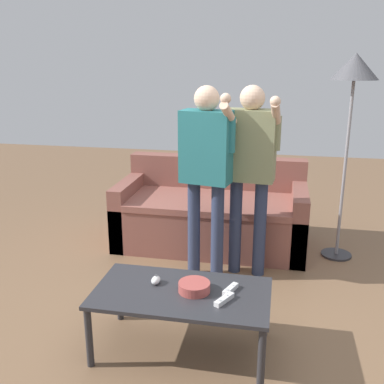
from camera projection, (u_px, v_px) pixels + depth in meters
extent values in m
plane|color=brown|center=(201.00, 329.00, 3.10)|extent=(12.00, 12.00, 0.00)
cube|color=brown|center=(211.00, 223.00, 4.45)|extent=(1.82, 0.89, 0.44)
cube|color=#94584D|center=(210.00, 202.00, 4.32)|extent=(1.54, 0.77, 0.06)
cube|color=brown|center=(217.00, 175.00, 4.67)|extent=(1.82, 0.18, 0.39)
cube|color=brown|center=(130.00, 209.00, 4.58)|extent=(0.14, 0.89, 0.63)
cube|color=brown|center=(298.00, 220.00, 4.27)|extent=(0.14, 0.89, 0.63)
cube|color=#2D2D33|center=(182.00, 293.00, 2.76)|extent=(1.09, 0.59, 0.03)
cylinder|color=#2D2D33|center=(89.00, 337.00, 2.68)|extent=(0.04, 0.04, 0.39)
cylinder|color=#2D2D33|center=(261.00, 359.00, 2.48)|extent=(0.04, 0.04, 0.39)
cylinder|color=#2D2D33|center=(119.00, 294.00, 3.17)|extent=(0.04, 0.04, 0.39)
cylinder|color=#2D2D33|center=(265.00, 309.00, 2.97)|extent=(0.04, 0.04, 0.39)
cylinder|color=#B24C47|center=(195.00, 287.00, 2.75)|extent=(0.20, 0.20, 0.06)
ellipsoid|color=white|center=(156.00, 280.00, 2.85)|extent=(0.06, 0.09, 0.05)
cylinder|color=#4C4C51|center=(156.00, 275.00, 2.85)|extent=(0.02, 0.02, 0.01)
cylinder|color=#2D2D33|center=(336.00, 254.00, 4.24)|extent=(0.28, 0.28, 0.02)
cylinder|color=gray|center=(345.00, 172.00, 4.01)|extent=(0.03, 0.03, 1.61)
cone|color=#4C4C51|center=(355.00, 66.00, 3.75)|extent=(0.40, 0.40, 0.22)
cylinder|color=#2D3856|center=(194.00, 229.00, 3.77)|extent=(0.10, 0.10, 0.84)
cylinder|color=#2D3856|center=(217.00, 232.00, 3.69)|extent=(0.10, 0.10, 0.84)
cube|color=#28757A|center=(206.00, 147.00, 3.53)|extent=(0.43, 0.28, 0.58)
sphere|color=beige|center=(207.00, 98.00, 3.42)|extent=(0.20, 0.20, 0.20)
cylinder|color=beige|center=(183.00, 148.00, 3.61)|extent=(0.07, 0.07, 0.55)
cylinder|color=#28757A|center=(231.00, 135.00, 3.42)|extent=(0.07, 0.07, 0.27)
cylinder|color=beige|center=(228.00, 114.00, 3.31)|extent=(0.12, 0.27, 0.20)
sphere|color=beige|center=(226.00, 99.00, 3.21)|extent=(0.08, 0.08, 0.08)
cylinder|color=#2D3856|center=(235.00, 226.00, 3.83)|extent=(0.10, 0.10, 0.84)
cylinder|color=#2D3856|center=(260.00, 229.00, 3.77)|extent=(0.10, 0.10, 0.84)
cube|color=gray|center=(251.00, 146.00, 3.59)|extent=(0.42, 0.25, 0.58)
sphere|color=beige|center=(252.00, 98.00, 3.48)|extent=(0.20, 0.20, 0.20)
cylinder|color=beige|center=(226.00, 147.00, 3.66)|extent=(0.07, 0.07, 0.54)
cylinder|color=gray|center=(276.00, 133.00, 3.51)|extent=(0.07, 0.07, 0.27)
cylinder|color=beige|center=(276.00, 114.00, 3.38)|extent=(0.09, 0.26, 0.23)
sphere|color=beige|center=(275.00, 101.00, 3.27)|extent=(0.08, 0.08, 0.08)
cube|color=white|center=(230.00, 289.00, 2.75)|extent=(0.09, 0.15, 0.03)
cylinder|color=silver|center=(232.00, 285.00, 2.77)|extent=(0.01, 0.01, 0.00)
cube|color=silver|center=(227.00, 290.00, 2.71)|extent=(0.02, 0.02, 0.00)
cube|color=white|center=(224.00, 300.00, 2.64)|extent=(0.11, 0.16, 0.03)
cylinder|color=silver|center=(227.00, 295.00, 2.65)|extent=(0.01, 0.01, 0.00)
cube|color=silver|center=(219.00, 300.00, 2.60)|extent=(0.02, 0.02, 0.00)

